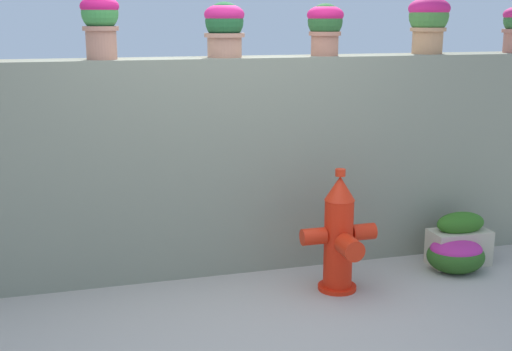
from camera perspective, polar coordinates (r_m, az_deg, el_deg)
name	(u,v)px	position (r m, az deg, el deg)	size (l,w,h in m)	color
ground_plane	(266,329)	(4.37, 0.86, -12.93)	(24.00, 24.00, 0.00)	#A69D93
stone_wall	(223,165)	(5.16, -2.80, 0.87)	(5.73, 0.37, 1.64)	gray
potted_plant_2	(100,20)	(4.89, -13.12, 12.77)	(0.27, 0.27, 0.45)	#AD745E
potted_plant_3	(224,26)	(5.03, -2.71, 12.61)	(0.30, 0.30, 0.40)	tan
potted_plant_4	(325,24)	(5.26, 5.90, 12.67)	(0.28, 0.28, 0.39)	#AB6E57
potted_plant_5	(429,19)	(5.69, 14.48, 12.79)	(0.33, 0.33, 0.46)	tan
fire_hydrant	(339,236)	(4.84, 7.11, -5.17)	(0.56, 0.44, 0.90)	red
flower_bush_left	(456,254)	(5.48, 16.63, -6.42)	(0.46, 0.41, 0.26)	#28531B
planter_box	(459,240)	(5.60, 16.91, -5.25)	(0.48, 0.24, 0.43)	#BAAF94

